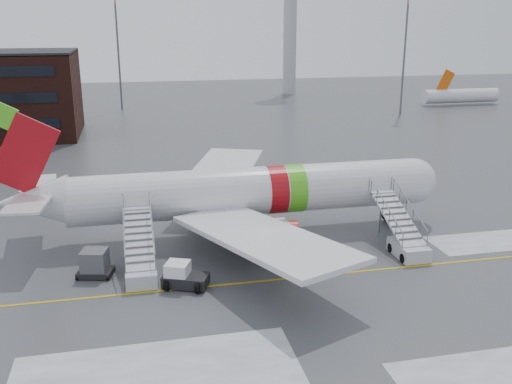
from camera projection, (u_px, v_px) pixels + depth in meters
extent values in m
plane|color=#494C4F|center=(240.00, 277.00, 38.18)|extent=(260.00, 260.00, 0.00)
cylinder|color=silver|center=(251.00, 191.00, 45.16)|extent=(28.00, 3.80, 3.80)
sphere|color=silver|center=(413.00, 181.00, 48.05)|extent=(3.80, 3.80, 3.80)
cube|color=black|center=(425.00, 174.00, 48.12)|extent=(1.09, 1.60, 0.97)
cone|color=silver|center=(32.00, 202.00, 41.69)|extent=(5.20, 3.72, 3.72)
cube|color=#A60C14|center=(24.00, 154.00, 40.65)|extent=(5.27, 0.30, 6.09)
cube|color=#53C11E|center=(3.00, 116.00, 39.61)|extent=(2.16, 0.26, 2.16)
cube|color=silver|center=(39.00, 183.00, 43.98)|extent=(3.07, 4.85, 0.18)
cube|color=silver|center=(28.00, 204.00, 39.12)|extent=(3.07, 4.85, 0.18)
cube|color=silver|center=(221.00, 172.00, 53.07)|extent=(10.72, 15.97, 1.13)
cube|color=silver|center=(263.00, 237.00, 37.18)|extent=(10.72, 15.97, 1.13)
cylinder|color=silver|center=(244.00, 195.00, 50.68)|extent=(3.40, 2.10, 2.10)
cylinder|color=silver|center=(272.00, 237.00, 40.96)|extent=(3.40, 2.10, 2.10)
cylinder|color=#595B60|center=(389.00, 211.00, 48.39)|extent=(0.20, 0.20, 1.80)
cylinder|color=black|center=(388.00, 216.00, 48.52)|extent=(0.90, 0.56, 0.90)
cylinder|color=black|center=(239.00, 218.00, 48.18)|extent=(0.90, 0.56, 0.90)
cylinder|color=black|center=(251.00, 238.00, 43.69)|extent=(0.90, 0.56, 0.90)
cube|color=silver|center=(409.00, 249.00, 41.29)|extent=(2.00, 3.20, 1.00)
cube|color=silver|center=(397.00, 218.00, 42.77)|extent=(1.90, 5.87, 2.52)
cube|color=silver|center=(380.00, 191.00, 45.51)|extent=(1.90, 1.40, 0.15)
cylinder|color=#595B60|center=(381.00, 213.00, 45.63)|extent=(0.16, 0.16, 3.40)
cylinder|color=black|center=(403.00, 258.00, 40.23)|extent=(0.25, 0.70, 0.70)
cylinder|color=black|center=(413.00, 246.00, 42.47)|extent=(0.25, 0.70, 0.70)
cube|color=#AFB2B7|center=(141.00, 274.00, 37.34)|extent=(2.00, 3.20, 1.00)
cube|color=#AFB2B7|center=(139.00, 238.00, 38.82)|extent=(1.90, 5.87, 2.52)
cube|color=#AFB2B7|center=(137.00, 207.00, 41.57)|extent=(1.90, 1.40, 0.15)
cylinder|color=#595B60|center=(138.00, 231.00, 41.69)|extent=(0.16, 0.16, 3.40)
cylinder|color=black|center=(127.00, 284.00, 36.28)|extent=(0.25, 0.70, 0.70)
cylinder|color=black|center=(154.00, 269.00, 38.52)|extent=(0.25, 0.70, 0.70)
cube|color=black|center=(186.00, 280.00, 36.61)|extent=(3.23, 2.51, 0.71)
cube|color=white|center=(178.00, 269.00, 36.49)|extent=(1.87, 1.87, 0.92)
cube|color=black|center=(177.00, 264.00, 36.38)|extent=(1.64, 1.70, 0.15)
cylinder|color=black|center=(167.00, 285.00, 36.14)|extent=(0.56, 0.78, 0.71)
cylinder|color=black|center=(198.00, 288.00, 35.79)|extent=(0.56, 0.78, 0.71)
cylinder|color=black|center=(174.00, 276.00, 37.48)|extent=(0.56, 0.78, 0.71)
cylinder|color=black|center=(204.00, 278.00, 37.14)|extent=(0.56, 0.78, 0.71)
cube|color=black|center=(96.00, 272.00, 38.24)|extent=(2.57, 2.12, 0.36)
cube|color=#53545A|center=(95.00, 261.00, 38.01)|extent=(1.95, 1.88, 1.53)
cylinder|color=black|center=(79.00, 280.00, 37.39)|extent=(0.25, 0.34, 0.31)
cylinder|color=black|center=(112.00, 268.00, 39.15)|extent=(0.25, 0.34, 0.31)
cylinder|color=#B2B5BA|center=(290.00, 32.00, 129.13)|extent=(3.00, 3.00, 28.00)
cylinder|color=#595B60|center=(404.00, 60.00, 102.04)|extent=(0.36, 0.36, 19.20)
cylinder|color=#595B60|center=(119.00, 58.00, 106.66)|extent=(0.36, 0.36, 19.20)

